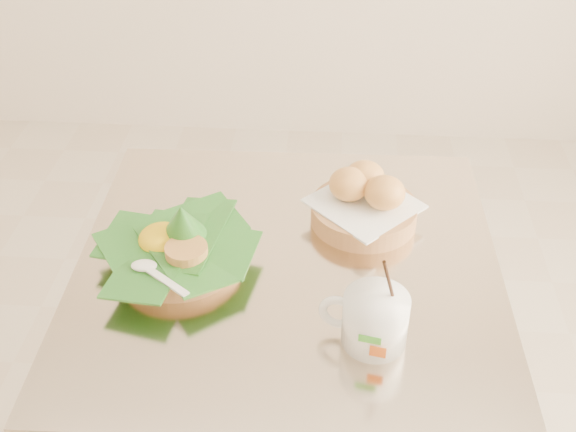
# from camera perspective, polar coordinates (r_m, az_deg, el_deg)

# --- Properties ---
(cafe_table) EXTENTS (0.72, 0.72, 0.75)m
(cafe_table) POSITION_cam_1_polar(r_m,az_deg,el_deg) (1.35, -0.01, -10.91)
(cafe_table) COLOR gray
(cafe_table) RESTS_ON floor
(rice_basket) EXTENTS (0.26, 0.26, 0.13)m
(rice_basket) POSITION_cam_1_polar(r_m,az_deg,el_deg) (1.19, -8.72, -2.28)
(rice_basket) COLOR tan
(rice_basket) RESTS_ON cafe_table
(bread_basket) EXTENTS (0.23, 0.23, 0.10)m
(bread_basket) POSITION_cam_1_polar(r_m,az_deg,el_deg) (1.28, 6.07, 1.13)
(bread_basket) COLOR tan
(bread_basket) RESTS_ON cafe_table
(coffee_mug) EXTENTS (0.13, 0.10, 0.16)m
(coffee_mug) POSITION_cam_1_polar(r_m,az_deg,el_deg) (1.05, 6.76, -8.04)
(coffee_mug) COLOR white
(coffee_mug) RESTS_ON cafe_table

